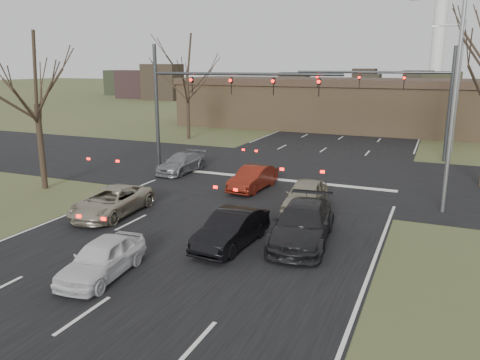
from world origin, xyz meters
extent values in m
plane|color=#47512B|center=(0.00, 0.00, 0.00)|extent=(360.00, 360.00, 0.00)
cube|color=black|center=(0.00, 60.00, 0.01)|extent=(14.00, 300.00, 0.02)
cube|color=black|center=(0.00, 15.00, 0.01)|extent=(200.00, 14.00, 0.02)
cube|color=brown|center=(2.00, 38.00, 2.30)|extent=(42.00, 10.00, 4.60)
cube|color=#38281E|center=(2.00, 38.00, 4.95)|extent=(42.40, 10.40, 0.70)
cylinder|color=silver|center=(6.00, 120.00, 17.00)|extent=(3.20, 3.20, 34.00)
cylinder|color=#383A3D|center=(-8.50, 13.00, 4.00)|extent=(0.24, 0.24, 8.00)
cylinder|color=#383A3D|center=(-2.50, 13.00, 6.20)|extent=(12.00, 0.18, 0.18)
imported|color=black|center=(-5.83, 13.00, 5.50)|extent=(0.16, 0.20, 1.00)
imported|color=black|center=(-3.17, 13.00, 5.50)|extent=(0.16, 0.20, 1.00)
imported|color=black|center=(-0.50, 13.00, 5.50)|extent=(0.16, 0.20, 1.00)
imported|color=black|center=(2.17, 13.00, 5.50)|extent=(0.16, 0.20, 1.00)
cylinder|color=#383A3D|center=(9.00, 23.00, 4.00)|extent=(0.24, 0.24, 8.00)
cylinder|color=#383A3D|center=(3.50, 23.00, 6.20)|extent=(11.00, 0.18, 0.18)
imported|color=black|center=(5.86, 23.00, 5.50)|extent=(0.16, 0.20, 1.00)
imported|color=black|center=(2.71, 23.00, 5.50)|extent=(0.16, 0.20, 1.00)
imported|color=black|center=(-0.43, 23.00, 5.50)|extent=(0.16, 0.20, 1.00)
cylinder|color=gray|center=(9.00, 10.00, 5.00)|extent=(0.18, 0.18, 10.00)
cylinder|color=gray|center=(9.50, 27.00, 5.00)|extent=(0.18, 0.18, 10.00)
cylinder|color=gray|center=(8.50, 27.00, 9.60)|extent=(2.00, 0.12, 0.12)
cube|color=gray|center=(7.50, 27.00, 9.55)|extent=(0.50, 0.25, 0.15)
cylinder|color=black|center=(-11.50, 6.00, 2.34)|extent=(0.32, 0.32, 4.68)
cylinder|color=black|center=(-13.00, 25.00, 2.61)|extent=(0.32, 0.32, 5.23)
imported|color=#A29A83|center=(-4.98, 3.58, 0.64)|extent=(2.39, 4.71, 1.28)
imported|color=silver|center=(-1.14, -1.76, 0.63)|extent=(1.85, 3.83, 1.26)
imported|color=black|center=(1.64, 2.30, 0.68)|extent=(1.68, 4.18, 1.35)
imported|color=black|center=(4.00, 3.74, 0.75)|extent=(2.64, 5.34, 1.49)
imported|color=slate|center=(-6.50, 12.50, 0.61)|extent=(1.82, 4.23, 1.21)
imported|color=#5E170D|center=(-0.68, 10.33, 0.65)|extent=(1.67, 4.02, 1.29)
imported|color=gray|center=(3.00, 7.80, 0.72)|extent=(1.96, 4.32, 1.44)
camera|label=1|loc=(8.55, -12.94, 6.72)|focal=35.00mm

